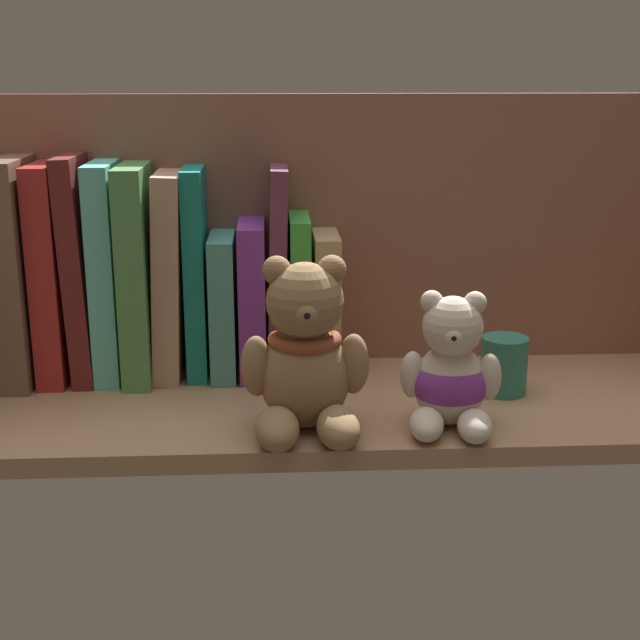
{
  "coord_description": "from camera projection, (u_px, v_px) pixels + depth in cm",
  "views": [
    {
      "loc": [
        -7.06,
        -88.0,
        35.9
      ],
      "look_at": [
        -2.13,
        0.0,
        10.66
      ],
      "focal_mm": 50.24,
      "sensor_mm": 36.0,
      "label": 1
    }
  ],
  "objects": [
    {
      "name": "shelf_board",
      "position": [
        340.0,
        408.0,
        0.94
      ],
      "size": [
        82.27,
        26.56,
        2.0
      ],
      "primitive_type": "cube",
      "color": "#A87F5B",
      "rests_on": "ground"
    },
    {
      "name": "shelf_back_panel",
      "position": [
        332.0,
        239.0,
        1.04
      ],
      "size": [
        84.67,
        1.2,
        32.78
      ],
      "primitive_type": "cube",
      "color": "#8D5C48",
      "rests_on": "ground"
    },
    {
      "name": "book_1",
      "position": [
        22.0,
        269.0,
        0.98
      ],
      "size": [
        3.21,
        14.96,
        24.46
      ],
      "primitive_type": "cube",
      "color": "brown",
      "rests_on": "shelf_board"
    },
    {
      "name": "book_2",
      "position": [
        55.0,
        271.0,
        0.99
      ],
      "size": [
        2.93,
        12.7,
        23.84
      ],
      "primitive_type": "cube",
      "color": "#A12626",
      "rests_on": "shelf_board"
    },
    {
      "name": "book_3",
      "position": [
        82.0,
        267.0,
        0.99
      ],
      "size": [
        3.05,
        12.3,
        24.74
      ],
      "primitive_type": "cube",
      "rotation": [
        0.0,
        -0.03,
        0.0
      ],
      "color": "maroon",
      "rests_on": "shelf_board"
    },
    {
      "name": "book_4",
      "position": [
        109.0,
        270.0,
        0.99
      ],
      "size": [
        2.72,
        12.05,
        23.88
      ],
      "primitive_type": "cube",
      "color": "#5FC9BC",
      "rests_on": "shelf_board"
    },
    {
      "name": "book_5",
      "position": [
        139.0,
        271.0,
        0.99
      ],
      "size": [
        3.04,
        14.26,
        23.65
      ],
      "primitive_type": "cube",
      "color": "#4F904E",
      "rests_on": "shelf_board"
    },
    {
      "name": "book_6",
      "position": [
        170.0,
        275.0,
        0.99
      ],
      "size": [
        3.68,
        11.4,
        22.84
      ],
      "primitive_type": "cube",
      "rotation": [
        0.0,
        0.04,
        0.0
      ],
      "color": "tan",
      "rests_on": "shelf_board"
    },
    {
      "name": "book_7",
      "position": [
        197.0,
        272.0,
        1.0
      ],
      "size": [
        2.2,
        9.88,
        23.2
      ],
      "primitive_type": "cube",
      "color": "#177D71",
      "rests_on": "shelf_board"
    },
    {
      "name": "book_8",
      "position": [
        224.0,
        304.0,
        1.01
      ],
      "size": [
        2.74,
        11.91,
        15.89
      ],
      "primitive_type": "cube",
      "color": "teal",
      "rests_on": "shelf_board"
    },
    {
      "name": "book_9",
      "position": [
        253.0,
        297.0,
        1.01
      ],
      "size": [
        2.91,
        11.63,
        17.28
      ],
      "primitive_type": "cube",
      "color": "purple",
      "rests_on": "shelf_board"
    },
    {
      "name": "book_10",
      "position": [
        277.0,
        271.0,
        1.0
      ],
      "size": [
        2.47,
        10.82,
        23.35
      ],
      "primitive_type": "cube",
      "rotation": [
        0.0,
        0.03,
        0.0
      ],
      "color": "#632F48",
      "rests_on": "shelf_board"
    },
    {
      "name": "book_11",
      "position": [
        300.0,
        294.0,
        1.01
      ],
      "size": [
        2.2,
        11.59,
        17.94
      ],
      "primitive_type": "cube",
      "color": "green",
      "rests_on": "shelf_board"
    },
    {
      "name": "book_12",
      "position": [
        325.0,
        302.0,
        1.01
      ],
      "size": [
        2.82,
        10.42,
        15.92
      ],
      "primitive_type": "cube",
      "color": "tan",
      "rests_on": "shelf_board"
    },
    {
      "name": "teddy_bear_larger",
      "position": [
        305.0,
        358.0,
        0.84
      ],
      "size": [
        12.27,
        12.39,
        16.93
      ],
      "color": "#93704C",
      "rests_on": "shelf_board"
    },
    {
      "name": "teddy_bear_smaller",
      "position": [
        451.0,
        374.0,
        0.86
      ],
      "size": [
        9.93,
        10.56,
        13.4
      ],
      "color": "beige",
      "rests_on": "shelf_board"
    },
    {
      "name": "pillar_candle",
      "position": [
        504.0,
        365.0,
        0.95
      ],
      "size": [
        4.94,
        4.94,
        6.18
      ],
      "primitive_type": "cylinder",
      "color": "#2D7A66",
      "rests_on": "shelf_board"
    }
  ]
}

